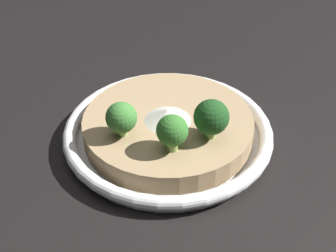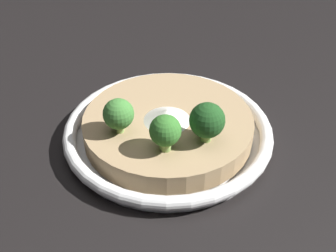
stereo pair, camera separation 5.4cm
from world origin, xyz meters
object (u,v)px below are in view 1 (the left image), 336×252
(risotto_bowl, at_px, (168,129))
(broccoli_front_right, at_px, (172,131))
(broccoli_right, at_px, (211,118))
(broccoli_left, at_px, (121,118))

(risotto_bowl, height_order, broccoli_front_right, broccoli_front_right)
(risotto_bowl, xyz_separation_m, broccoli_right, (0.05, -0.03, 0.05))
(broccoli_left, height_order, broccoli_front_right, same)
(risotto_bowl, relative_size, broccoli_front_right, 5.92)
(broccoli_right, bearing_deg, broccoli_left, -177.15)
(broccoli_front_right, xyz_separation_m, broccoli_right, (0.04, 0.03, 0.00))
(broccoli_left, xyz_separation_m, broccoli_right, (0.10, 0.01, 0.00))
(broccoli_left, relative_size, broccoli_front_right, 0.98)
(risotto_bowl, relative_size, broccoli_left, 6.01)
(broccoli_front_right, distance_m, broccoli_right, 0.05)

